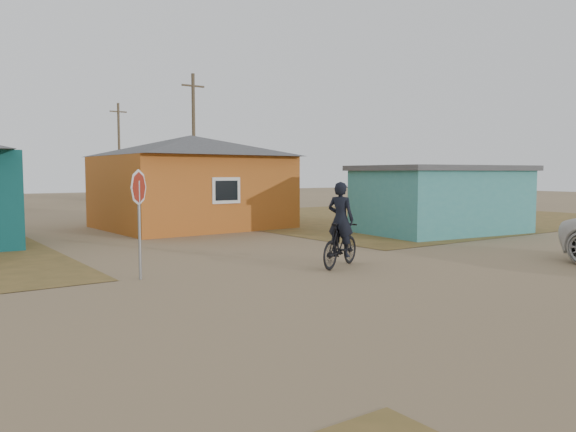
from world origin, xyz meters
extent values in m
plane|color=#8A704F|center=(0.00, 0.00, 0.00)|extent=(120.00, 120.00, 0.00)
cube|color=brown|center=(14.00, 13.00, 0.01)|extent=(20.00, 18.00, 0.00)
cube|color=#BA5C1C|center=(2.50, 14.00, 1.50)|extent=(7.21, 6.24, 3.00)
pyramid|color=#3C3C3F|center=(2.50, 14.00, 3.45)|extent=(7.72, 6.76, 0.90)
cube|color=silver|center=(2.50, 10.97, 1.65)|extent=(1.20, 0.06, 1.00)
cube|color=black|center=(2.50, 10.94, 1.65)|extent=(0.95, 0.04, 0.75)
cube|color=teal|center=(9.50, 6.50, 1.20)|extent=(6.39, 4.61, 2.40)
cube|color=#3C3C3F|center=(9.50, 6.50, 2.50)|extent=(6.71, 4.93, 0.20)
cube|color=gray|center=(10.00, 40.00, 1.40)|extent=(6.41, 5.50, 2.80)
pyramid|color=#3C3C3F|center=(10.00, 40.00, 3.20)|extent=(6.95, 6.05, 0.80)
cylinder|color=brown|center=(6.50, 22.00, 4.00)|extent=(0.20, 0.20, 8.00)
cube|color=brown|center=(6.50, 22.00, 7.30)|extent=(1.40, 0.10, 0.10)
cylinder|color=brown|center=(7.50, 38.00, 4.00)|extent=(0.20, 0.20, 8.00)
cube|color=brown|center=(7.50, 38.00, 7.30)|extent=(1.40, 0.10, 0.10)
cylinder|color=gray|center=(-3.55, 3.91, 1.08)|extent=(0.06, 0.06, 2.16)
imported|color=black|center=(1.06, 2.62, 0.56)|extent=(1.91, 1.24, 1.12)
imported|color=black|center=(1.06, 2.62, 1.19)|extent=(0.68, 0.79, 1.84)
camera|label=1|loc=(-7.91, -7.83, 2.33)|focal=35.00mm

